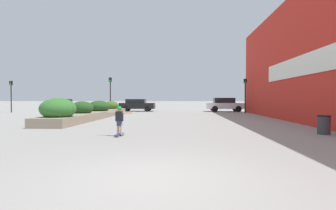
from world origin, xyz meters
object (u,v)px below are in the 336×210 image
at_px(car_leftmost, 63,104).
at_px(traffic_light_right, 245,90).
at_px(skateboarder, 119,117).
at_px(traffic_light_far_left, 11,91).
at_px(trash_bin, 324,125).
at_px(car_center_right, 332,104).
at_px(traffic_light_left, 110,89).
at_px(car_rightmost, 225,104).
at_px(skateboard, 119,134).
at_px(car_center_left, 137,105).

height_order(car_leftmost, traffic_light_right, traffic_light_right).
xyz_separation_m(skateboarder, traffic_light_far_left, (-15.97, 16.81, 1.57)).
height_order(trash_bin, car_leftmost, car_leftmost).
height_order(car_leftmost, car_center_right, car_center_right).
distance_m(trash_bin, traffic_light_left, 20.83).
height_order(car_center_right, car_rightmost, car_rightmost).
height_order(skateboard, traffic_light_right, traffic_light_right).
height_order(skateboard, car_center_right, car_center_right).
bearing_deg(trash_bin, traffic_light_far_left, 147.09).
distance_m(traffic_light_left, traffic_light_far_left, 10.87).
distance_m(car_center_left, traffic_light_right, 12.46).
relative_size(skateboarder, car_center_left, 0.27).
height_order(traffic_light_left, traffic_light_far_left, traffic_light_left).
xyz_separation_m(skateboard, car_rightmost, (7.34, 20.22, 0.77)).
distance_m(car_rightmost, traffic_light_far_left, 23.61).
distance_m(skateboard, traffic_light_right, 19.19).
bearing_deg(car_center_left, traffic_light_left, -29.59).
relative_size(trash_bin, car_leftmost, 0.20).
xyz_separation_m(car_center_left, car_rightmost, (10.29, -0.28, 0.07)).
distance_m(skateboard, car_rightmost, 21.53).
bearing_deg(trash_bin, traffic_light_right, 88.47).
height_order(trash_bin, car_center_right, car_center_right).
height_order(car_center_left, traffic_light_far_left, traffic_light_far_left).
height_order(skateboard, trash_bin, trash_bin).
bearing_deg(car_center_left, trash_bin, 30.29).
bearing_deg(traffic_light_far_left, skateboard, -46.47).
distance_m(car_center_left, car_center_right, 23.35).
bearing_deg(skateboarder, traffic_light_far_left, 141.05).
bearing_deg(car_center_left, car_leftmost, -109.47).
height_order(car_center_right, traffic_light_far_left, traffic_light_far_left).
bearing_deg(car_rightmost, car_center_right, 98.14).
bearing_deg(traffic_light_right, car_leftmost, 161.74).
bearing_deg(traffic_light_right, car_center_right, 24.44).
distance_m(skateboarder, car_rightmost, 21.52).
bearing_deg(car_leftmost, car_rightmost, 78.98).
height_order(traffic_light_right, traffic_light_far_left, traffic_light_right).
bearing_deg(traffic_light_left, car_rightmost, 15.76).
xyz_separation_m(skateboarder, traffic_light_left, (-5.10, 16.71, 1.75)).
bearing_deg(skateboarder, skateboard, 111.56).
distance_m(trash_bin, car_leftmost, 32.25).
distance_m(skateboard, car_center_left, 20.72).
xyz_separation_m(trash_bin, car_rightmost, (-1.09, 19.21, 0.43)).
bearing_deg(traffic_light_far_left, car_center_left, 15.83).
distance_m(trash_bin, traffic_light_right, 15.98).
bearing_deg(car_leftmost, traffic_light_far_left, -15.84).
bearing_deg(traffic_light_left, skateboard, -73.05).
height_order(skateboarder, traffic_light_left, traffic_light_left).
bearing_deg(trash_bin, car_center_right, 60.51).
xyz_separation_m(skateboarder, car_center_right, (20.35, 22.08, 0.04)).
relative_size(car_center_left, car_center_right, 0.87).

